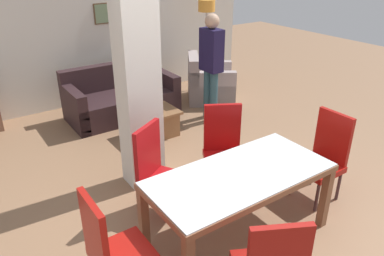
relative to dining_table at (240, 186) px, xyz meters
The scene contains 14 objects.
ground_plane 0.60m from the dining_table, ahead, with size 18.00×18.00×0.00m, color #8B6648.
back_wall 4.51m from the dining_table, 89.97° to the left, with size 7.20×0.09×2.70m.
divider_pillar 1.66m from the dining_table, 101.03° to the left, with size 0.43×0.34×2.70m.
dining_table is the anchor object (origin of this frame).
dining_chair_head_right 1.26m from the dining_table, ahead, with size 0.46×0.46×1.03m.
dining_chair_far_right 0.92m from the dining_table, 60.80° to the left, with size 0.63×0.63×1.03m.
dining_chair_head_left 1.31m from the dining_table, behind, with size 0.46×0.46×1.03m.
dining_chair_far_left 0.91m from the dining_table, 119.52° to the left, with size 0.63×0.63×1.03m.
sofa 3.53m from the dining_table, 84.05° to the left, with size 1.83×0.91×0.86m.
armchair 3.85m from the dining_table, 57.55° to the left, with size 1.17×1.16×0.87m.
coffee_table 2.54m from the dining_table, 80.13° to the left, with size 0.73×0.57×0.41m.
bottle 2.63m from the dining_table, 83.98° to the left, with size 0.07×0.07×0.26m.
floor_lamp 4.63m from the dining_table, 57.65° to the left, with size 0.33×0.33×1.77m.
standing_person 2.96m from the dining_table, 58.30° to the left, with size 0.23×0.38×1.75m.
Camera 1 is at (-2.06, -2.19, 2.64)m, focal length 35.00 mm.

